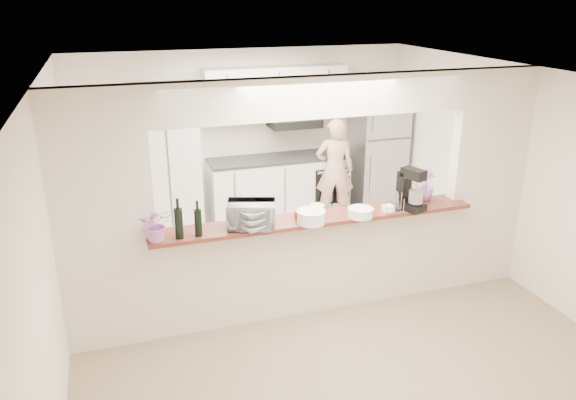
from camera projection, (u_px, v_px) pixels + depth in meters
name	position (u px, v px, depth m)	size (l,w,h in m)	color
floor	(313.00, 308.00, 6.12)	(6.00, 6.00, 0.00)	gray
tile_overlay	(273.00, 250.00, 7.51)	(5.00, 2.90, 0.01)	silver
partition	(316.00, 179.00, 5.61)	(5.00, 0.15, 2.50)	silver
bar_counter	(314.00, 260.00, 5.92)	(3.40, 0.38, 1.09)	silver
kitchen_cabinets	(237.00, 158.00, 8.16)	(3.15, 0.62, 2.25)	silver
refrigerator	(377.00, 155.00, 8.80)	(0.75, 0.70, 1.70)	#A0A0A4
flower_left	(157.00, 224.00, 5.09)	(0.29, 0.25, 0.33)	#D872C4
wine_bottle_a	(179.00, 223.00, 5.15)	(0.08, 0.08, 0.39)	black
wine_bottle_b	(198.00, 222.00, 5.21)	(0.07, 0.07, 0.35)	black
toaster_oven	(251.00, 215.00, 5.41)	(0.46, 0.31, 0.25)	#A6A6AB
serving_bowls	(253.00, 219.00, 5.36)	(0.29, 0.29, 0.21)	silver
plate_stack_a	(311.00, 217.00, 5.52)	(0.29, 0.29, 0.13)	white
plate_stack_b	(361.00, 213.00, 5.69)	(0.26, 0.26, 0.09)	white
red_bowl	(302.00, 214.00, 5.67)	(0.16, 0.16, 0.08)	maroon
tan_bowl	(317.00, 208.00, 5.82)	(0.16, 0.16, 0.08)	beige
utensil_caddy	(392.00, 203.00, 5.82)	(0.23, 0.14, 0.21)	silver
stand_mixer	(410.00, 191.00, 5.86)	(0.28, 0.34, 0.44)	black
flower_right	(425.00, 185.00, 6.11)	(0.20, 0.20, 0.35)	#C471D3
person	(335.00, 171.00, 8.26)	(0.56, 0.37, 1.55)	#D59D8A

